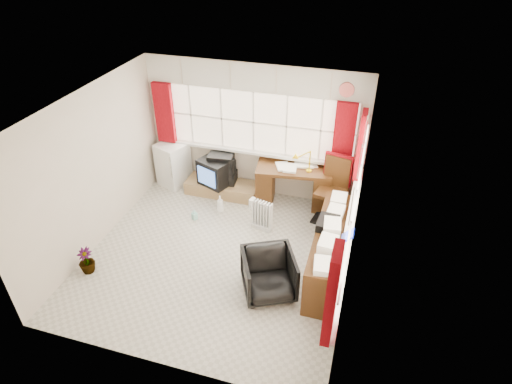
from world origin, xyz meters
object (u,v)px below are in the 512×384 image
at_px(office_chair, 269,274).
at_px(credenza, 331,250).
at_px(desk, 294,183).
at_px(desk_lamp, 310,157).
at_px(task_chair, 334,186).
at_px(mini_fridge, 173,164).
at_px(crt_tv, 216,171).
at_px(tv_bench, 223,188).
at_px(radiator, 262,218).

bearing_deg(office_chair, credenza, 15.77).
bearing_deg(desk, credenza, -60.18).
distance_m(desk_lamp, credenza, 1.78).
bearing_deg(task_chair, mini_fridge, 176.07).
distance_m(desk, crt_tv, 1.47).
bearing_deg(crt_tv, credenza, -31.82).
height_order(office_chair, credenza, credenza).
height_order(task_chair, tv_bench, task_chair).
bearing_deg(tv_bench, credenza, -33.71).
xyz_separation_m(office_chair, crt_tv, (-1.61, 2.17, 0.17)).
bearing_deg(task_chair, crt_tv, 177.58).
bearing_deg(mini_fridge, tv_bench, -4.38).
distance_m(desk_lamp, tv_bench, 1.88).
bearing_deg(credenza, task_chair, 96.87).
bearing_deg(mini_fridge, office_chair, -41.95).
bearing_deg(office_chair, mini_fridge, 111.86).
xyz_separation_m(radiator, tv_bench, (-1.02, 0.82, -0.10)).
xyz_separation_m(desk, task_chair, (0.75, -0.22, 0.21)).
height_order(radiator, tv_bench, radiator).
bearing_deg(mini_fridge, crt_tv, -7.45).
bearing_deg(desk_lamp, radiator, -126.48).
xyz_separation_m(desk_lamp, mini_fridge, (-2.68, 0.07, -0.63)).
relative_size(task_chair, crt_tv, 1.71).
distance_m(task_chair, credenza, 1.41).
distance_m(radiator, tv_bench, 1.32).
height_order(task_chair, mini_fridge, task_chair).
height_order(desk, desk_lamp, desk_lamp).
relative_size(desk, tv_bench, 1.01).
xyz_separation_m(desk, crt_tv, (-1.46, -0.12, 0.07)).
height_order(desk, mini_fridge, mini_fridge).
bearing_deg(desk, mini_fridge, -179.99).
distance_m(desk, task_chair, 0.81).
bearing_deg(radiator, mini_fridge, 156.37).
bearing_deg(crt_tv, task_chair, -2.42).
bearing_deg(desk_lamp, credenza, -67.15).
bearing_deg(crt_tv, office_chair, -53.43).
height_order(desk, office_chair, desk).
bearing_deg(office_chair, task_chair, 47.60).
bearing_deg(mini_fridge, desk, 0.01).
bearing_deg(desk, desk_lamp, -14.93).
xyz_separation_m(desk_lamp, credenza, (0.64, -1.53, -0.66)).
height_order(task_chair, crt_tv, task_chair).
xyz_separation_m(task_chair, crt_tv, (-2.21, 0.09, -0.13)).
bearing_deg(mini_fridge, credenza, -25.73).
bearing_deg(radiator, desk_lamp, 53.52).
relative_size(desk_lamp, tv_bench, 0.30).
height_order(desk_lamp, tv_bench, desk_lamp).
bearing_deg(mini_fridge, task_chair, -3.93).
distance_m(office_chair, radiator, 1.48).
relative_size(task_chair, office_chair, 1.64).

